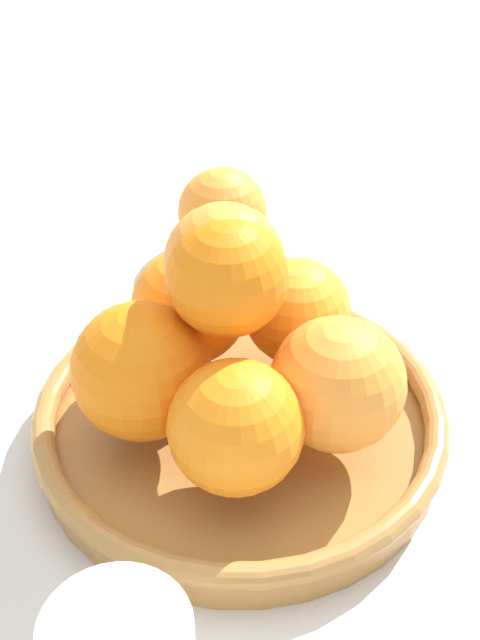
# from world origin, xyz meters

# --- Properties ---
(ground_plane) EXTENTS (4.00, 4.00, 0.00)m
(ground_plane) POSITION_xyz_m (0.00, 0.00, 0.00)
(ground_plane) COLOR beige
(fruit_bowl) EXTENTS (0.26, 0.26, 0.03)m
(fruit_bowl) POSITION_xyz_m (0.00, 0.00, 0.02)
(fruit_bowl) COLOR #A57238
(fruit_bowl) RESTS_ON ground_plane
(orange_pile) EXTENTS (0.19, 0.20, 0.13)m
(orange_pile) POSITION_xyz_m (-0.00, 0.00, 0.09)
(orange_pile) COLOR orange
(orange_pile) RESTS_ON fruit_bowl
(stray_orange) EXTENTS (0.07, 0.07, 0.07)m
(stray_orange) POSITION_xyz_m (0.23, -0.01, 0.04)
(stray_orange) COLOR orange
(stray_orange) RESTS_ON ground_plane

